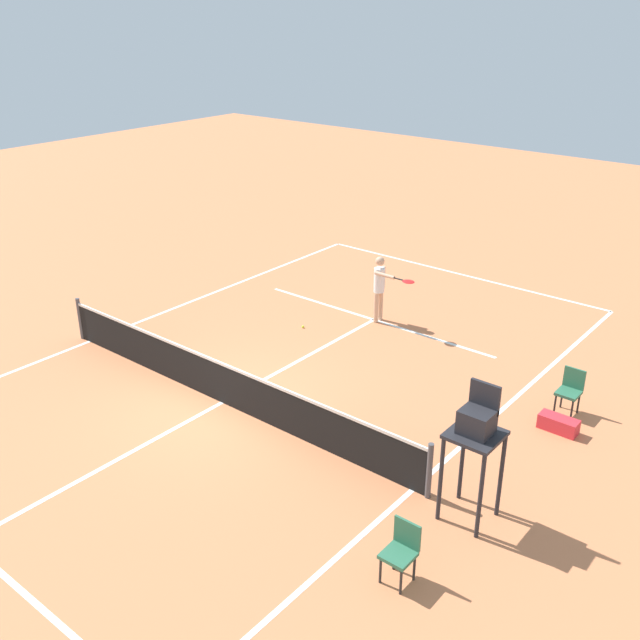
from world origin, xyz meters
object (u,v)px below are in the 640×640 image
at_px(courtside_chair_mid, 570,389).
at_px(tennis_ball, 303,327).
at_px(umpire_chair, 476,433).
at_px(courtside_chair_near, 401,549).
at_px(equipment_bag, 558,424).
at_px(player_serving, 381,284).

bearing_deg(courtside_chair_mid, tennis_ball, 2.08).
xyz_separation_m(tennis_ball, umpire_chair, (-6.90, 3.95, 1.57)).
height_order(courtside_chair_near, equipment_bag, courtside_chair_near).
distance_m(player_serving, courtside_chair_mid, 5.79).
bearing_deg(tennis_ball, equipment_bag, 175.58).
height_order(umpire_chair, courtside_chair_mid, umpire_chair).
height_order(umpire_chair, courtside_chair_near, umpire_chair).
bearing_deg(equipment_bag, tennis_ball, -4.42).
bearing_deg(player_serving, umpire_chair, 45.97).
height_order(player_serving, courtside_chair_mid, player_serving).
height_order(tennis_ball, umpire_chair, umpire_chair).
relative_size(player_serving, tennis_ball, 26.17).
relative_size(player_serving, umpire_chair, 0.74).
relative_size(courtside_chair_near, equipment_bag, 1.25).
distance_m(umpire_chair, courtside_chair_mid, 4.34).
distance_m(player_serving, tennis_ball, 2.29).
distance_m(umpire_chair, courtside_chair_near, 2.16).
xyz_separation_m(courtside_chair_mid, equipment_bag, (-0.13, 0.80, -0.38)).
height_order(player_serving, courtside_chair_near, player_serving).
height_order(tennis_ball, equipment_bag, equipment_bag).
bearing_deg(courtside_chair_near, equipment_bag, -92.43).
bearing_deg(tennis_ball, umpire_chair, 150.20).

